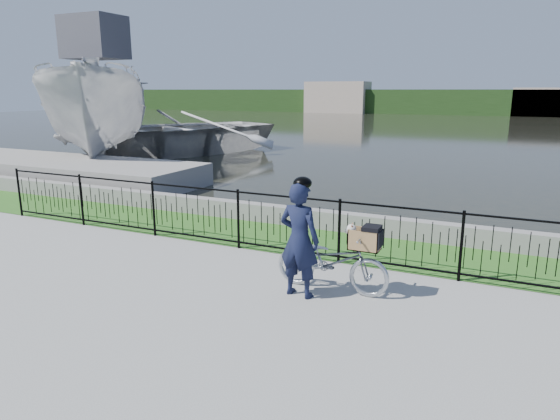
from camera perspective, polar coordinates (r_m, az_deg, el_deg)
The scene contains 13 objects.
ground at distance 7.85m, azimuth -4.13°, elevation -8.57°, with size 120.00×120.00×0.00m, color gray.
grass_strip at distance 10.07m, azimuth 3.07°, elevation -3.49°, with size 60.00×2.00×0.01m, color #30651F.
water at distance 39.61m, azimuth 19.96°, elevation 8.49°, with size 120.00×120.00×0.00m, color black.
quay_wall at distance 10.91m, azimuth 5.05°, elevation -1.10°, with size 60.00×0.30×0.40m, color gray.
fence at distance 9.02m, azimuth 0.74°, elevation -1.72°, with size 14.00×0.06×1.15m, color black, non-canonical shape.
far_treeline at distance 66.45m, azimuth 22.35°, elevation 11.33°, with size 120.00×6.00×3.00m, color #203D17.
far_building_left at distance 67.86m, azimuth 6.60°, elevation 12.68°, with size 8.00×4.00×4.00m, color #AD9B8A.
far_building_right at distance 64.90m, azimuth 27.65°, elevation 10.87°, with size 6.00×3.00×3.20m, color #AD9B8A.
dock at distance 18.19m, azimuth -23.73°, elevation 4.20°, with size 10.00×3.00×0.70m, color gray.
bicycle_rig at distance 7.53m, azimuth 6.07°, elevation -5.75°, with size 1.75×0.61×1.09m.
cyclist at distance 7.19m, azimuth 2.22°, elevation -3.24°, with size 0.66×0.47×1.77m.
boat_near at distance 21.44m, azimuth -19.83°, elevation 10.40°, with size 9.35×10.26×5.71m.
boat_far at distance 24.33m, azimuth -12.07°, elevation 8.72°, with size 10.58×11.92×2.04m.
Camera 1 is at (3.57, -6.34, 2.95)m, focal length 32.00 mm.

